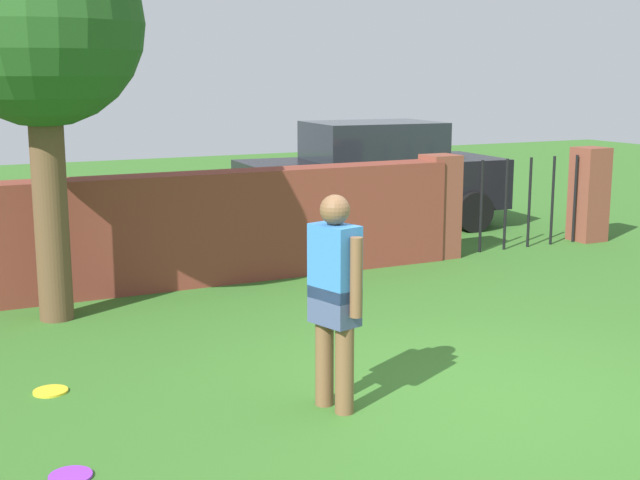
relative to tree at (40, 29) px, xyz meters
The scene contains 8 objects.
ground_plane 5.36m from the tree, 55.23° to the right, with size 40.00×40.00×0.00m, color #336623.
brick_wall 2.61m from the tree, 37.28° to the left, with size 8.11×0.50×1.33m, color brown.
tree is the anchor object (origin of this frame).
person 4.20m from the tree, 67.20° to the right, with size 0.31×0.52×1.62m.
fence_gate 6.97m from the tree, ahead, with size 3.11×0.44×1.40m.
car 6.66m from the tree, 29.66° to the left, with size 4.32×2.18×1.72m.
frisbee_yellow 3.60m from the tree, 101.16° to the right, with size 0.27×0.27×0.02m, color yellow.
frisbee_purple 4.71m from the tree, 98.60° to the right, with size 0.27×0.27×0.02m, color purple.
Camera 1 is at (-3.97, -5.14, 2.47)m, focal length 48.60 mm.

